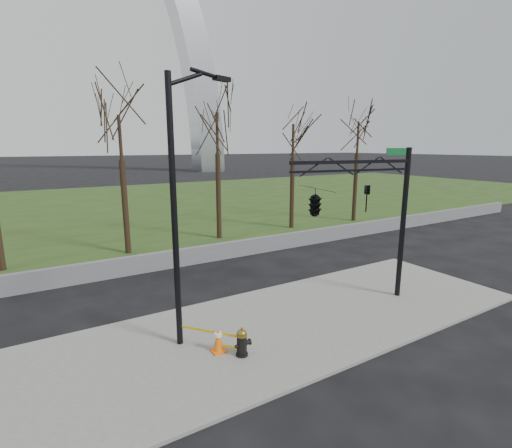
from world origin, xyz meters
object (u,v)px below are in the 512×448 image
fire_hydrant (242,343)px  traffic_signal_mast (334,201)px  traffic_cone (218,339)px  street_light (180,194)px

fire_hydrant → traffic_signal_mast: bearing=16.4°
fire_hydrant → traffic_cone: size_ratio=1.13×
fire_hydrant → street_light: bearing=125.2°
traffic_cone → traffic_signal_mast: size_ratio=0.13×
street_light → fire_hydrant: bearing=-74.9°
fire_hydrant → traffic_cone: (-0.50, 0.55, -0.02)m
fire_hydrant → traffic_cone: bearing=134.3°
traffic_cone → traffic_signal_mast: (4.87, 0.60, 3.66)m
street_light → traffic_signal_mast: bearing=-23.8°
traffic_cone → street_light: bearing=118.2°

